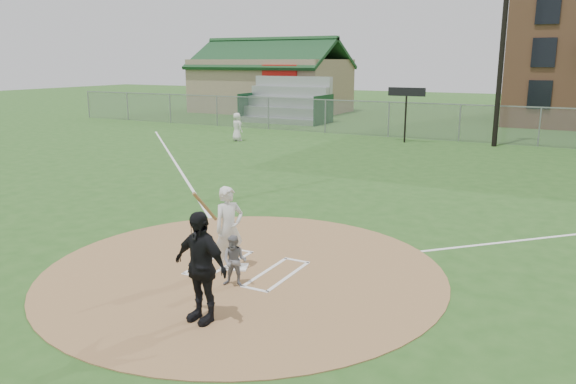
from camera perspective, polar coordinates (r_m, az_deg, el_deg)
The scene contains 14 objects.
ground at distance 11.96m, azimuth -4.53°, elevation -8.03°, with size 140.00×140.00×0.00m, color #26501B.
dirt_circle at distance 11.96m, azimuth -4.53°, elevation -7.98°, with size 8.40×8.40×0.02m, color #9C744A.
home_plate at distance 12.10m, azimuth -5.18°, elevation -7.60°, with size 0.43×0.43×0.03m, color white.
foul_line_third at distance 24.13m, azimuth -11.21°, elevation 2.66°, with size 0.10×24.00×0.01m, color white.
catcher at distance 11.02m, azimuth -5.45°, elevation -6.99°, with size 0.50×0.39×1.02m, color slate.
umpire at distance 9.53m, azimuth -8.91°, elevation -7.50°, with size 1.12×0.47×1.92m, color black.
ondeck_player at distance 31.06m, azimuth -5.20°, elevation 6.60°, with size 0.75×0.49×1.54m, color silver.
batters_boxes at distance 12.07m, azimuth -4.15°, elevation -7.69°, with size 2.08×1.88×0.01m.
batter_at_plate at distance 11.74m, azimuth -6.03°, elevation -3.72°, with size 0.75×1.09×1.79m.
outfield_fence at distance 32.13m, azimuth 17.04°, elevation 6.74°, with size 56.08×0.08×2.03m.
bleachers at distance 40.44m, azimuth -0.26°, elevation 9.35°, with size 6.08×3.20×3.20m.
clubhouse at distance 48.75m, azimuth -1.70°, elevation 10.95°, with size 12.20×8.71×6.23m.
light_pole at distance 30.73m, azimuth 21.20°, elevation 16.64°, with size 1.20×0.30×12.22m.
scoreboard_sign at distance 30.85m, azimuth 11.94°, elevation 9.35°, with size 2.00×0.10×2.93m.
Camera 1 is at (6.02, -9.38, 4.33)m, focal length 35.00 mm.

